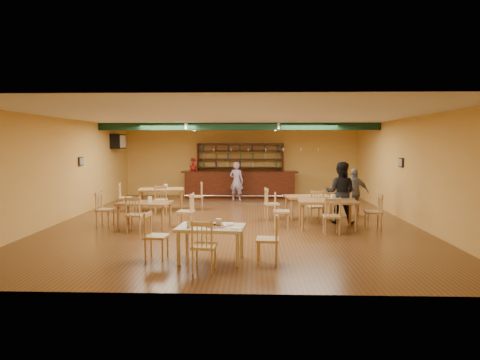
{
  "coord_description": "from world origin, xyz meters",
  "views": [
    {
      "loc": [
        0.55,
        -12.08,
        2.26
      ],
      "look_at": [
        0.13,
        0.6,
        1.15
      ],
      "focal_mm": 31.1,
      "sensor_mm": 36.0,
      "label": 1
    }
  ],
  "objects_px": {
    "dining_table_c": "(145,215)",
    "patron_bar": "(236,181)",
    "dining_table_a": "(161,199)",
    "dining_table_b": "(308,207)",
    "dining_table_d": "(327,214)",
    "patron_right_a": "(341,193)",
    "bar_counter": "(240,184)",
    "near_table": "(211,244)"
  },
  "relations": [
    {
      "from": "dining_table_c",
      "to": "patron_bar",
      "type": "distance_m",
      "value": 5.85
    },
    {
      "from": "dining_table_a",
      "to": "dining_table_b",
      "type": "distance_m",
      "value": 4.97
    },
    {
      "from": "dining_table_c",
      "to": "dining_table_d",
      "type": "xyz_separation_m",
      "value": [
        4.91,
        0.01,
        0.04
      ]
    },
    {
      "from": "dining_table_d",
      "to": "patron_right_a",
      "type": "distance_m",
      "value": 1.02
    },
    {
      "from": "dining_table_b",
      "to": "patron_bar",
      "type": "xyz_separation_m",
      "value": [
        -2.35,
        3.83,
        0.43
      ]
    },
    {
      "from": "dining_table_c",
      "to": "patron_right_a",
      "type": "height_order",
      "value": "patron_right_a"
    },
    {
      "from": "dining_table_a",
      "to": "patron_bar",
      "type": "relative_size",
      "value": 0.97
    },
    {
      "from": "bar_counter",
      "to": "dining_table_a",
      "type": "xyz_separation_m",
      "value": [
        -2.55,
        -3.35,
        -0.19
      ]
    },
    {
      "from": "dining_table_d",
      "to": "patron_right_a",
      "type": "relative_size",
      "value": 0.87
    },
    {
      "from": "dining_table_d",
      "to": "patron_right_a",
      "type": "xyz_separation_m",
      "value": [
        0.5,
        0.74,
        0.5
      ]
    },
    {
      "from": "dining_table_c",
      "to": "patron_right_a",
      "type": "bearing_deg",
      "value": 13.45
    },
    {
      "from": "dining_table_d",
      "to": "patron_bar",
      "type": "xyz_separation_m",
      "value": [
        -2.65,
        5.37,
        0.39
      ]
    },
    {
      "from": "bar_counter",
      "to": "dining_table_c",
      "type": "bearing_deg",
      "value": -110.89
    },
    {
      "from": "dining_table_a",
      "to": "dining_table_c",
      "type": "relative_size",
      "value": 1.08
    },
    {
      "from": "bar_counter",
      "to": "dining_table_c",
      "type": "distance_m",
      "value": 6.64
    },
    {
      "from": "dining_table_b",
      "to": "dining_table_d",
      "type": "height_order",
      "value": "dining_table_d"
    },
    {
      "from": "dining_table_b",
      "to": "dining_table_d",
      "type": "xyz_separation_m",
      "value": [
        0.3,
        -1.54,
        0.04
      ]
    },
    {
      "from": "dining_table_c",
      "to": "patron_right_a",
      "type": "relative_size",
      "value": 0.78
    },
    {
      "from": "patron_right_a",
      "to": "dining_table_c",
      "type": "bearing_deg",
      "value": 27.61
    },
    {
      "from": "bar_counter",
      "to": "dining_table_d",
      "type": "distance_m",
      "value": 6.7
    },
    {
      "from": "dining_table_a",
      "to": "patron_bar",
      "type": "height_order",
      "value": "patron_bar"
    },
    {
      "from": "dining_table_c",
      "to": "bar_counter",
      "type": "bearing_deg",
      "value": 74.7
    },
    {
      "from": "dining_table_a",
      "to": "patron_bar",
      "type": "bearing_deg",
      "value": 35.09
    },
    {
      "from": "dining_table_d",
      "to": "patron_right_a",
      "type": "height_order",
      "value": "patron_right_a"
    },
    {
      "from": "dining_table_b",
      "to": "near_table",
      "type": "xyz_separation_m",
      "value": [
        -2.48,
        -4.74,
        -0.0
      ]
    },
    {
      "from": "dining_table_a",
      "to": "near_table",
      "type": "bearing_deg",
      "value": -79.9
    },
    {
      "from": "bar_counter",
      "to": "dining_table_b",
      "type": "relative_size",
      "value": 3.51
    },
    {
      "from": "dining_table_d",
      "to": "near_table",
      "type": "height_order",
      "value": "dining_table_d"
    },
    {
      "from": "bar_counter",
      "to": "dining_table_a",
      "type": "height_order",
      "value": "bar_counter"
    },
    {
      "from": "bar_counter",
      "to": "patron_right_a",
      "type": "xyz_separation_m",
      "value": [
        3.04,
        -5.46,
        0.31
      ]
    },
    {
      "from": "dining_table_d",
      "to": "near_table",
      "type": "xyz_separation_m",
      "value": [
        -2.78,
        -3.2,
        -0.04
      ]
    },
    {
      "from": "patron_bar",
      "to": "dining_table_d",
      "type": "bearing_deg",
      "value": 132.64
    },
    {
      "from": "near_table",
      "to": "dining_table_d",
      "type": "bearing_deg",
      "value": 54.04
    },
    {
      "from": "bar_counter",
      "to": "near_table",
      "type": "relative_size",
      "value": 3.77
    },
    {
      "from": "dining_table_a",
      "to": "dining_table_b",
      "type": "relative_size",
      "value": 1.09
    },
    {
      "from": "dining_table_b",
      "to": "patron_bar",
      "type": "relative_size",
      "value": 0.88
    },
    {
      "from": "dining_table_a",
      "to": "patron_bar",
      "type": "xyz_separation_m",
      "value": [
        2.44,
        2.52,
        0.4
      ]
    },
    {
      "from": "bar_counter",
      "to": "dining_table_c",
      "type": "xyz_separation_m",
      "value": [
        -2.37,
        -6.2,
        -0.22
      ]
    },
    {
      "from": "dining_table_a",
      "to": "dining_table_c",
      "type": "distance_m",
      "value": 2.86
    },
    {
      "from": "bar_counter",
      "to": "dining_table_a",
      "type": "distance_m",
      "value": 4.21
    },
    {
      "from": "dining_table_a",
      "to": "near_table",
      "type": "height_order",
      "value": "dining_table_a"
    },
    {
      "from": "near_table",
      "to": "patron_bar",
      "type": "distance_m",
      "value": 8.58
    }
  ]
}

